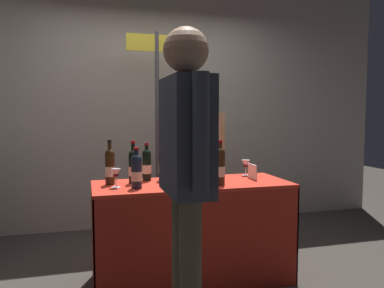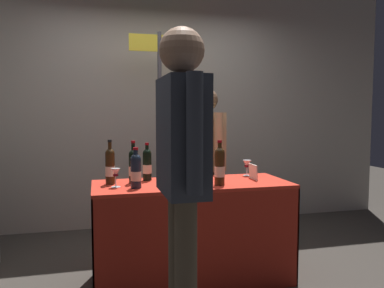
{
  "view_description": "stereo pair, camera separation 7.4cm",
  "coord_description": "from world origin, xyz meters",
  "views": [
    {
      "loc": [
        -0.79,
        -2.84,
        1.32
      ],
      "look_at": [
        0.0,
        0.0,
        1.08
      ],
      "focal_mm": 35.95,
      "sensor_mm": 36.0,
      "label": 1
    },
    {
      "loc": [
        -0.72,
        -2.86,
        1.32
      ],
      "look_at": [
        0.0,
        0.0,
        1.08
      ],
      "focal_mm": 35.95,
      "sensor_mm": 36.0,
      "label": 2
    }
  ],
  "objects": [
    {
      "name": "taster_foreground_right",
      "position": [
        -0.27,
        -0.85,
        1.08
      ],
      "size": [
        0.24,
        0.62,
        1.77
      ],
      "rotation": [
        0.0,
        0.0,
        1.57
      ],
      "color": "#4C4233",
      "rests_on": "ground_plane"
    },
    {
      "name": "display_bottle_2",
      "position": [
        -0.2,
        0.16,
        0.91
      ],
      "size": [
        0.07,
        0.07,
        0.32
      ],
      "color": "#192333",
      "rests_on": "tasting_table"
    },
    {
      "name": "tasting_table",
      "position": [
        0.0,
        0.0,
        0.53
      ],
      "size": [
        1.51,
        0.61,
        0.78
      ],
      "color": "red",
      "rests_on": "ground_plane"
    },
    {
      "name": "display_bottle_4",
      "position": [
        0.17,
        -0.15,
        0.93
      ],
      "size": [
        0.08,
        0.08,
        0.34
      ],
      "color": "#38230F",
      "rests_on": "tasting_table"
    },
    {
      "name": "display_bottle_1",
      "position": [
        -0.62,
        0.09,
        0.92
      ],
      "size": [
        0.07,
        0.07,
        0.34
      ],
      "color": "#38230F",
      "rests_on": "tasting_table"
    },
    {
      "name": "wine_glass_near_vendor",
      "position": [
        -0.58,
        -0.05,
        0.88
      ],
      "size": [
        0.07,
        0.07,
        0.14
      ],
      "color": "silver",
      "rests_on": "tasting_table"
    },
    {
      "name": "display_bottle_5",
      "position": [
        -0.14,
        -0.11,
        0.94
      ],
      "size": [
        0.08,
        0.08,
        0.36
      ],
      "color": "#192333",
      "rests_on": "tasting_table"
    },
    {
      "name": "display_bottle_0",
      "position": [
        -0.44,
        -0.12,
        0.91
      ],
      "size": [
        0.08,
        0.08,
        0.29
      ],
      "color": "#192333",
      "rests_on": "tasting_table"
    },
    {
      "name": "ground_plane",
      "position": [
        0.0,
        0.0,
        0.0
      ],
      "size": [
        12.0,
        12.0,
        0.0
      ],
      "primitive_type": "plane",
      "color": "#38332D"
    },
    {
      "name": "vendor_presenter",
      "position": [
        0.33,
        0.72,
        0.93
      ],
      "size": [
        0.27,
        0.58,
        1.56
      ],
      "rotation": [
        0.0,
        0.0,
        -1.41
      ],
      "color": "#4C4233",
      "rests_on": "ground_plane"
    },
    {
      "name": "featured_wine_bottle",
      "position": [
        -0.44,
        0.09,
        0.92
      ],
      "size": [
        0.07,
        0.07,
        0.33
      ],
      "color": "black",
      "rests_on": "tasting_table"
    },
    {
      "name": "wine_glass_mid",
      "position": [
        0.54,
        0.2,
        0.88
      ],
      "size": [
        0.07,
        0.07,
        0.14
      ],
      "color": "silver",
      "rests_on": "tasting_table"
    },
    {
      "name": "brochure_stand",
      "position": [
        0.52,
        0.02,
        0.85
      ],
      "size": [
        0.02,
        0.17,
        0.12
      ],
      "primitive_type": "cube",
      "rotation": [
        0.06,
        0.0,
        4.69
      ],
      "color": "silver",
      "rests_on": "tasting_table"
    },
    {
      "name": "back_partition",
      "position": [
        0.0,
        1.66,
        1.45
      ],
      "size": [
        5.82,
        0.12,
        2.9
      ],
      "primitive_type": "cube",
      "color": "#9E998E",
      "rests_on": "ground_plane"
    },
    {
      "name": "booth_signpost",
      "position": [
        -0.07,
        1.09,
        1.35
      ],
      "size": [
        0.62,
        0.04,
        2.15
      ],
      "color": "#47474C",
      "rests_on": "ground_plane"
    },
    {
      "name": "display_bottle_3",
      "position": [
        -0.32,
        0.19,
        0.91
      ],
      "size": [
        0.07,
        0.07,
        0.3
      ],
      "color": "black",
      "rests_on": "tasting_table"
    }
  ]
}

